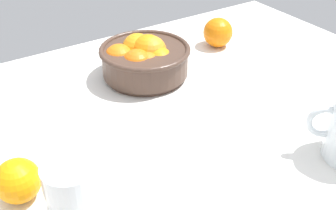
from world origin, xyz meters
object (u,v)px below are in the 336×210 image
object	(u,v)px
loose_orange_1	(18,181)
loose_orange_2	(218,32)
fruit_bowl	(144,59)
second_glass	(74,200)

from	to	relation	value
loose_orange_1	loose_orange_2	world-z (taller)	loose_orange_2
fruit_bowl	loose_orange_2	bearing A→B (deg)	9.19
second_glass	loose_orange_2	distance (cm)	70.07
fruit_bowl	loose_orange_2	size ratio (longest dim) A/B	2.67
loose_orange_1	loose_orange_2	xyz separation A→B (cm)	(64.16, 28.58, 0.35)
fruit_bowl	loose_orange_2	xyz separation A→B (cm)	(26.45, 4.28, -0.83)
second_glass	loose_orange_1	size ratio (longest dim) A/B	1.55
loose_orange_1	loose_orange_2	distance (cm)	70.24
second_glass	loose_orange_1	world-z (taller)	second_glass
loose_orange_2	second_glass	bearing A→B (deg)	-146.42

